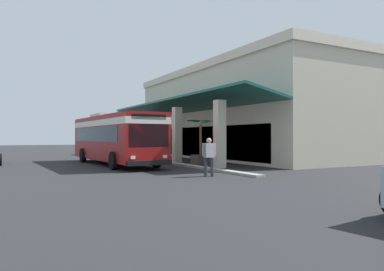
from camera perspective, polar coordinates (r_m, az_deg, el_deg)
ground at (r=31.56m, az=0.23°, el=-3.48°), size 120.00×120.00×0.00m
curb_strip at (r=28.14m, az=-6.85°, el=-3.75°), size 27.09×0.50×0.12m
plaza_building at (r=32.88m, az=9.02°, el=3.36°), size 22.88×14.72×7.69m
transit_bus at (r=24.14m, az=-12.00°, el=-0.07°), size 11.30×3.13×3.34m
pedestrian at (r=16.53m, az=2.66°, el=-3.00°), size 0.38×0.70×1.74m
potted_palm at (r=23.93m, az=1.35°, el=-3.01°), size 2.03×1.92×2.92m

